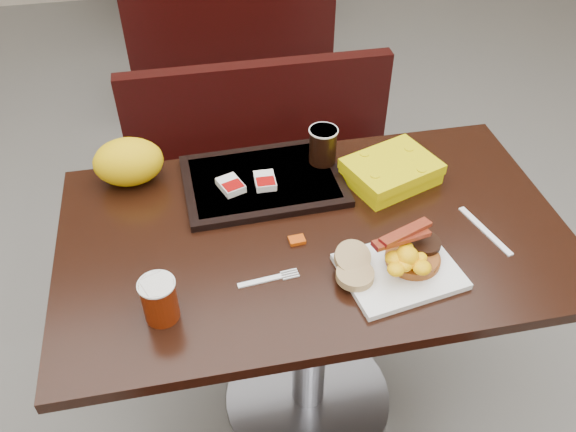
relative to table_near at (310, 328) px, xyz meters
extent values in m
cube|color=slate|center=(0.00, 0.00, -0.38)|extent=(6.00, 7.00, 0.01)
cube|color=white|center=(0.15, -0.17, 0.38)|extent=(0.28, 0.23, 0.01)
cylinder|color=brown|center=(0.19, -0.15, 0.40)|extent=(0.15, 0.15, 0.03)
cylinder|color=black|center=(0.22, -0.13, 0.42)|extent=(0.09, 0.09, 0.01)
ellipsoid|color=#FFBE05|center=(0.16, -0.18, 0.44)|extent=(0.09, 0.08, 0.05)
cylinder|color=tan|center=(0.05, -0.18, 0.40)|extent=(0.09, 0.09, 0.02)
cylinder|color=tan|center=(0.05, -0.14, 0.41)|extent=(0.09, 0.09, 0.05)
cylinder|color=#8F1D05|center=(-0.36, -0.19, 0.42)|extent=(0.08, 0.08, 0.10)
cube|color=white|center=(0.40, -0.08, 0.38)|extent=(0.06, 0.18, 0.00)
cube|color=#B13A07|center=(-0.05, -0.03, 0.38)|extent=(0.04, 0.03, 0.01)
cube|color=black|center=(-0.09, 0.20, 0.38)|extent=(0.42, 0.30, 0.02)
cube|color=silver|center=(-0.18, 0.17, 0.40)|extent=(0.07, 0.08, 0.02)
cube|color=silver|center=(-0.09, 0.17, 0.40)|extent=(0.05, 0.07, 0.02)
cylinder|color=black|center=(0.08, 0.24, 0.44)|extent=(0.09, 0.09, 0.10)
cube|color=#D1C003|center=(0.24, 0.15, 0.40)|extent=(0.27, 0.23, 0.06)
ellipsoid|color=#E7BD07|center=(-0.42, 0.28, 0.44)|extent=(0.20, 0.17, 0.12)
camera|label=1|loc=(-0.26, -0.99, 1.34)|focal=36.83mm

